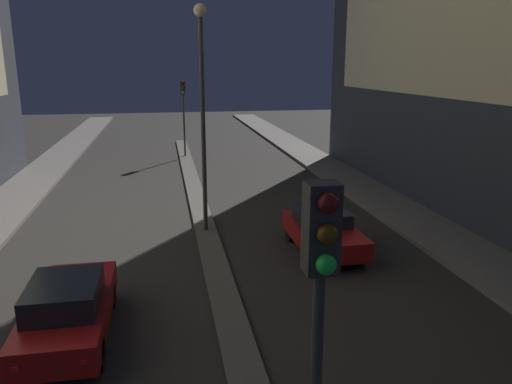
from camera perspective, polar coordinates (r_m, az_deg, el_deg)
name	(u,v)px	position (r m, az deg, el deg)	size (l,w,h in m)	color
median_strip	(199,206)	(22.48, -6.55, -1.55)	(0.81, 39.09, 0.12)	#56544F
traffic_light_near	(319,316)	(5.15, 7.22, -13.87)	(0.32, 0.42, 5.03)	#383838
traffic_light_mid	(183,101)	(33.99, -8.31, 10.20)	(0.32, 0.42, 5.03)	#383838
street_lamp	(202,91)	(18.10, -6.17, 11.44)	(0.46, 0.46, 8.10)	#383838
car_left_lane	(68,309)	(12.50, -20.67, -12.38)	(1.78, 4.41, 1.55)	maroon
car_right_lane	(323,231)	(17.11, 7.70, -4.42)	(1.92, 4.02, 1.40)	maroon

